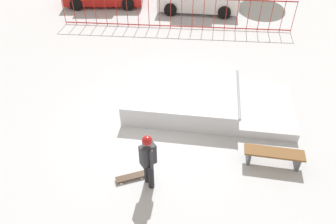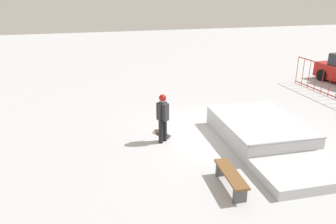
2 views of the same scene
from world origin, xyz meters
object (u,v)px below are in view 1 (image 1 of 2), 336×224
skate_ramp (197,99)px  park_bench (274,155)px  skater (148,158)px  skateboard (131,177)px

skate_ramp → park_bench: bearing=-44.8°
skate_ramp → skater: (-1.05, -3.34, 0.69)m
skate_ramp → skater: bearing=-106.4°
skate_ramp → park_bench: (2.21, -2.27, 0.04)m
skateboard → park_bench: (3.79, 0.97, 0.28)m
skater → skateboard: bearing=130.9°
skater → park_bench: (3.26, 1.07, -0.65)m
skateboard → skate_ramp: bearing=39.5°
skate_ramp → skater: size_ratio=3.16×
skate_ramp → skater: skater is taller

